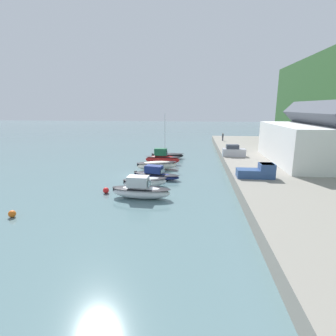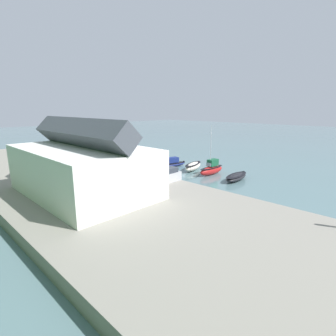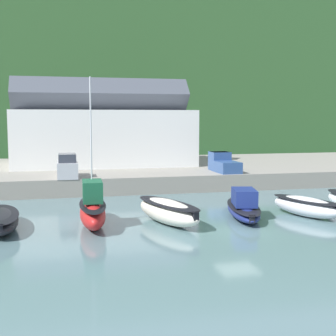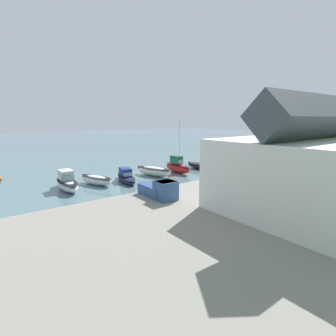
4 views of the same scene
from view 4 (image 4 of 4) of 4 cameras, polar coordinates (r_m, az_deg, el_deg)
ground_plane at (r=44.89m, az=-9.18°, el=-1.70°), size 320.00×320.00×0.00m
quay_promenade at (r=25.39m, az=20.85°, el=-10.21°), size 91.51×24.04×1.59m
harbor_clubhouse at (r=28.35m, az=30.69°, el=0.24°), size 20.29×12.34×10.03m
moored_boat_0 at (r=50.34m, az=7.33°, el=0.43°), size 2.92×7.05×1.16m
moored_boat_1 at (r=46.80m, az=2.05°, el=0.37°), size 1.91×6.74×9.56m
moored_boat_2 at (r=44.23m, az=-3.13°, el=-0.65°), size 4.06×7.28×1.59m
moored_boat_3 at (r=40.86m, az=-9.12°, el=-1.90°), size 3.75×7.71×2.04m
moored_boat_4 at (r=39.71m, az=-15.31°, el=-2.50°), size 3.80×6.26×1.38m
moored_boat_5 at (r=38.06m, az=-21.15°, el=-3.02°), size 2.54×7.21×2.69m
parked_car_1 at (r=38.31m, az=16.28°, el=-0.30°), size 1.83×4.21×2.16m
pickup_truck_0 at (r=26.83m, az=-1.77°, el=-4.73°), size 2.00×4.73×1.90m
person_on_quay at (r=58.14m, az=30.10°, el=2.51°), size 0.40×0.40×2.14m
mooring_buoy_0 at (r=42.98m, az=-21.22°, el=-2.34°), size 0.76×0.76×0.76m
mooring_buoy_1 at (r=48.18m, az=-32.80°, el=-2.01°), size 0.71×0.71×0.71m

